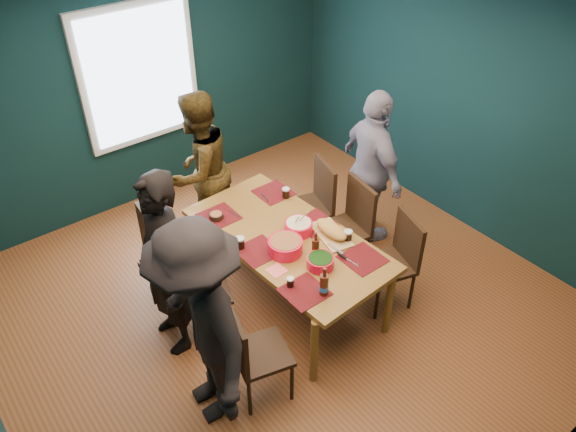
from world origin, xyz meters
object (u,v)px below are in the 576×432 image
at_px(chair_right_near, 397,255).
at_px(person_right, 372,169).
at_px(chair_right_mid, 351,221).
at_px(bowl_herbs, 320,262).
at_px(bowl_dumpling, 299,227).
at_px(chair_left_near, 251,349).
at_px(bowl_salad, 285,246).
at_px(person_near_left, 200,327).
at_px(cutting_board, 331,231).
at_px(chair_left_mid, 200,289).
at_px(person_far_left, 164,266).
at_px(chair_right_far, 315,199).
at_px(dining_table, 287,243).
at_px(chair_left_far, 164,247).
at_px(person_back, 199,171).

bearing_deg(chair_right_near, person_right, 76.75).
bearing_deg(chair_right_mid, bowl_herbs, -140.82).
bearing_deg(bowl_dumpling, chair_left_near, -145.88).
bearing_deg(bowl_herbs, chair_right_mid, 29.91).
bearing_deg(bowl_salad, person_near_left, -158.73).
bearing_deg(person_near_left, cutting_board, 110.31).
height_order(chair_left_mid, cutting_board, cutting_board).
bearing_deg(chair_right_mid, person_far_left, -177.47).
bearing_deg(chair_right_far, bowl_herbs, -113.38).
relative_size(chair_right_mid, chair_right_near, 1.04).
distance_m(chair_right_far, cutting_board, 0.86).
relative_size(chair_right_near, cutting_board, 1.62).
xyz_separation_m(dining_table, bowl_salad, (-0.14, -0.15, 0.14)).
bearing_deg(cutting_board, chair_right_near, -29.58).
distance_m(chair_right_mid, person_far_left, 1.95).
relative_size(chair_left_mid, person_far_left, 0.46).
height_order(dining_table, person_far_left, person_far_left).
height_order(chair_left_mid, person_near_left, person_near_left).
relative_size(chair_left_far, chair_left_near, 1.10).
xyz_separation_m(chair_left_near, bowl_salad, (0.78, 0.56, 0.28)).
relative_size(dining_table, person_far_left, 1.16).
bearing_deg(person_far_left, chair_left_mid, 86.72).
distance_m(chair_right_far, person_near_left, 2.29).
bearing_deg(dining_table, bowl_salad, -136.60).
bearing_deg(chair_right_far, chair_right_near, -72.65).
bearing_deg(person_right, chair_left_near, 127.20).
bearing_deg(chair_left_far, person_near_left, -98.93).
xyz_separation_m(chair_right_near, bowl_herbs, (-0.82, 0.16, 0.25)).
distance_m(chair_left_mid, chair_right_mid, 1.66).
height_order(chair_left_far, chair_right_near, chair_left_far).
distance_m(chair_left_near, person_right, 2.43).
distance_m(dining_table, bowl_herbs, 0.51).
distance_m(chair_right_near, cutting_board, 0.67).
bearing_deg(chair_right_mid, chair_left_near, -148.69).
xyz_separation_m(chair_right_far, person_far_left, (-1.87, -0.28, 0.30)).
xyz_separation_m(chair_right_mid, bowl_herbs, (-0.81, -0.47, 0.23)).
relative_size(chair_left_near, person_back, 0.54).
distance_m(chair_left_far, chair_right_mid, 1.84).
bearing_deg(chair_left_near, person_right, 37.50).
height_order(dining_table, bowl_herbs, bowl_herbs).
xyz_separation_m(dining_table, bowl_dumpling, (0.13, -0.00, 0.13)).
relative_size(dining_table, chair_right_far, 2.05).
xyz_separation_m(chair_left_mid, chair_left_near, (-0.06, -0.88, 0.07)).
distance_m(person_far_left, bowl_herbs, 1.31).
bearing_deg(chair_left_far, bowl_salad, -43.61).
relative_size(chair_left_far, chair_right_far, 1.03).
bearing_deg(person_back, chair_left_near, 50.55).
bearing_deg(dining_table, person_far_left, 166.21).
relative_size(dining_table, chair_left_far, 1.98).
distance_m(person_near_left, bowl_herbs, 1.24).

